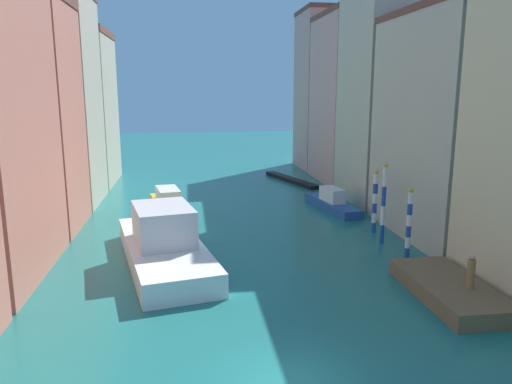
# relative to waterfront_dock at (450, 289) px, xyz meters

# --- Properties ---
(ground_plane) EXTENTS (154.00, 154.00, 0.00)m
(ground_plane) POSITION_rel_waterfront_dock_xyz_m (-8.97, 18.64, -0.40)
(ground_plane) COLOR #1E6B66
(building_left_2) EXTENTS (7.40, 7.46, 16.05)m
(building_left_2) POSITION_rel_waterfront_dock_xyz_m (-23.41, 15.19, 7.64)
(building_left_2) COLOR #C6705B
(building_left_2) RESTS_ON ground
(building_left_3) EXTENTS (7.40, 8.35, 17.85)m
(building_left_3) POSITION_rel_waterfront_dock_xyz_m (-23.41, 23.40, 8.54)
(building_left_3) COLOR #BCB299
(building_left_3) RESTS_ON ground
(building_left_4) EXTENTS (7.40, 10.03, 15.61)m
(building_left_4) POSITION_rel_waterfront_dock_xyz_m (-23.41, 32.89, 7.42)
(building_left_4) COLOR #BCB299
(building_left_4) RESTS_ON ground
(building_right_1) EXTENTS (7.40, 11.92, 14.84)m
(building_right_1) POSITION_rel_waterfront_dock_xyz_m (5.48, 9.94, 7.03)
(building_right_1) COLOR #BCB299
(building_right_1) RESTS_ON ground
(building_right_2) EXTENTS (7.40, 8.86, 20.18)m
(building_right_2) POSITION_rel_waterfront_dock_xyz_m (5.48, 20.67, 9.70)
(building_right_2) COLOR #BCB299
(building_right_2) RESTS_ON ground
(building_right_3) EXTENTS (7.40, 10.54, 17.46)m
(building_right_3) POSITION_rel_waterfront_dock_xyz_m (5.48, 30.33, 8.34)
(building_right_3) COLOR tan
(building_right_3) RESTS_ON ground
(building_right_4) EXTENTS (7.40, 8.24, 19.18)m
(building_right_4) POSITION_rel_waterfront_dock_xyz_m (5.48, 39.80, 9.21)
(building_right_4) COLOR tan
(building_right_4) RESTS_ON ground
(waterfront_dock) EXTENTS (3.10, 6.92, 0.79)m
(waterfront_dock) POSITION_rel_waterfront_dock_xyz_m (0.00, 0.00, 0.00)
(waterfront_dock) COLOR brown
(waterfront_dock) RESTS_ON ground
(person_on_dock) EXTENTS (0.36, 0.36, 1.60)m
(person_on_dock) POSITION_rel_waterfront_dock_xyz_m (0.50, -0.80, 1.14)
(person_on_dock) COLOR olive
(person_on_dock) RESTS_ON waterfront_dock
(mooring_pole_0) EXTENTS (0.32, 0.32, 4.24)m
(mooring_pole_0) POSITION_rel_waterfront_dock_xyz_m (0.39, 5.46, 1.77)
(mooring_pole_0) COLOR #1E479E
(mooring_pole_0) RESTS_ON ground
(mooring_pole_1) EXTENTS (0.30, 0.30, 5.24)m
(mooring_pole_1) POSITION_rel_waterfront_dock_xyz_m (0.03, 8.39, 2.27)
(mooring_pole_1) COLOR #1E479E
(mooring_pole_1) RESTS_ON ground
(mooring_pole_2) EXTENTS (0.36, 0.36, 4.42)m
(mooring_pole_2) POSITION_rel_waterfront_dock_xyz_m (0.48, 10.94, 1.87)
(mooring_pole_2) COLOR #1E479E
(mooring_pole_2) RESTS_ON ground
(vaporetto_white) EXTENTS (6.38, 12.63, 3.32)m
(vaporetto_white) POSITION_rel_waterfront_dock_xyz_m (-13.59, 6.72, 0.74)
(vaporetto_white) COLOR white
(vaporetto_white) RESTS_ON ground
(gondola_black) EXTENTS (3.97, 9.67, 0.40)m
(gondola_black) POSITION_rel_waterfront_dock_xyz_m (-1.21, 30.48, -0.20)
(gondola_black) COLOR black
(gondola_black) RESTS_ON ground
(motorboat_0) EXTENTS (2.88, 7.66, 1.80)m
(motorboat_0) POSITION_rel_waterfront_dock_xyz_m (-0.44, 17.76, 0.21)
(motorboat_0) COLOR #234C93
(motorboat_0) RESTS_ON ground
(motorboat_1) EXTENTS (3.40, 7.42, 1.85)m
(motorboat_1) POSITION_rel_waterfront_dock_xyz_m (-13.80, 19.21, 0.30)
(motorboat_1) COLOR gold
(motorboat_1) RESTS_ON ground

